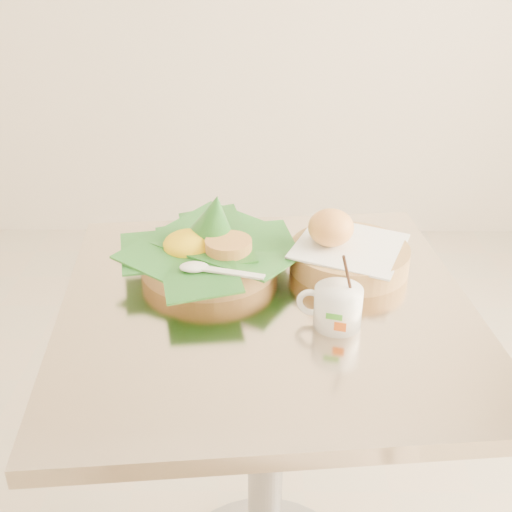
{
  "coord_description": "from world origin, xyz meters",
  "views": [
    {
      "loc": [
        0.11,
        -0.97,
        1.34
      ],
      "look_at": [
        0.1,
        0.0,
        0.82
      ],
      "focal_mm": 45.0,
      "sensor_mm": 36.0,
      "label": 1
    }
  ],
  "objects_px": {
    "cafe_table": "(266,402)",
    "coffee_mug": "(337,306)",
    "rice_basket": "(209,247)",
    "bread_basket": "(346,252)"
  },
  "relations": [
    {
      "from": "rice_basket",
      "to": "bread_basket",
      "type": "bearing_deg",
      "value": 0.5
    },
    {
      "from": "cafe_table",
      "to": "coffee_mug",
      "type": "bearing_deg",
      "value": -30.65
    },
    {
      "from": "cafe_table",
      "to": "rice_basket",
      "type": "height_order",
      "value": "rice_basket"
    },
    {
      "from": "rice_basket",
      "to": "bread_basket",
      "type": "relative_size",
      "value": 1.3
    },
    {
      "from": "rice_basket",
      "to": "cafe_table",
      "type": "bearing_deg",
      "value": -49.07
    },
    {
      "from": "cafe_table",
      "to": "rice_basket",
      "type": "relative_size",
      "value": 2.38
    },
    {
      "from": "coffee_mug",
      "to": "rice_basket",
      "type": "bearing_deg",
      "value": 139.04
    },
    {
      "from": "cafe_table",
      "to": "rice_basket",
      "type": "bearing_deg",
      "value": 130.93
    },
    {
      "from": "bread_basket",
      "to": "coffee_mug",
      "type": "xyz_separation_m",
      "value": [
        -0.04,
        -0.19,
        0.0
      ]
    },
    {
      "from": "cafe_table",
      "to": "bread_basket",
      "type": "height_order",
      "value": "bread_basket"
    }
  ]
}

